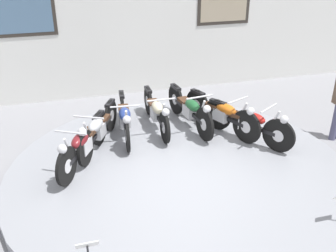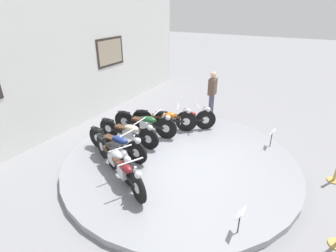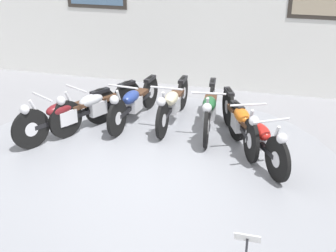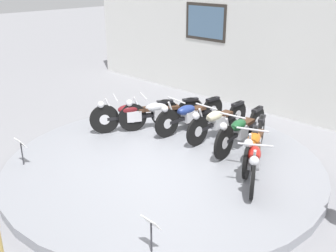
# 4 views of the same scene
# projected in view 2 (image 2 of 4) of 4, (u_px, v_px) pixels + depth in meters

# --- Properties ---
(ground_plane) EXTENTS (60.00, 60.00, 0.00)m
(ground_plane) POSITION_uv_depth(u_px,v_px,m) (180.00, 163.00, 6.74)
(ground_plane) COLOR gray
(display_platform) EXTENTS (5.82, 5.82, 0.16)m
(display_platform) POSITION_uv_depth(u_px,v_px,m) (180.00, 160.00, 6.71)
(display_platform) COLOR gray
(display_platform) RESTS_ON ground_plane
(back_wall) EXTENTS (14.00, 0.22, 3.87)m
(back_wall) POSITION_uv_depth(u_px,v_px,m) (55.00, 71.00, 7.69)
(back_wall) COLOR silver
(back_wall) RESTS_ON ground_plane
(motorcycle_maroon) EXTENTS (1.01, 1.77, 0.79)m
(motorcycle_maroon) POSITION_uv_depth(u_px,v_px,m) (124.00, 169.00, 5.54)
(motorcycle_maroon) COLOR black
(motorcycle_maroon) RESTS_ON display_platform
(motorcycle_silver) EXTENTS (0.93, 1.79, 0.79)m
(motorcycle_silver) POSITION_uv_depth(u_px,v_px,m) (114.00, 156.00, 6.01)
(motorcycle_silver) COLOR black
(motorcycle_silver) RESTS_ON display_platform
(motorcycle_blue) EXTENTS (0.54, 1.96, 0.78)m
(motorcycle_blue) POSITION_uv_depth(u_px,v_px,m) (117.00, 143.00, 6.61)
(motorcycle_blue) COLOR black
(motorcycle_blue) RESTS_ON display_platform
(motorcycle_cream) EXTENTS (0.54, 1.96, 0.78)m
(motorcycle_cream) POSITION_uv_depth(u_px,v_px,m) (129.00, 131.00, 7.19)
(motorcycle_cream) COLOR black
(motorcycle_cream) RESTS_ON display_platform
(motorcycle_green) EXTENTS (0.54, 2.00, 0.80)m
(motorcycle_green) POSITION_uv_depth(u_px,v_px,m) (146.00, 123.00, 7.66)
(motorcycle_green) COLOR black
(motorcycle_green) RESTS_ON display_platform
(motorcycle_orange) EXTENTS (0.83, 1.86, 0.80)m
(motorcycle_orange) POSITION_uv_depth(u_px,v_px,m) (165.00, 119.00, 7.95)
(motorcycle_orange) COLOR black
(motorcycle_orange) RESTS_ON display_platform
(motorcycle_red) EXTENTS (1.09, 1.71, 0.79)m
(motorcycle_red) POSITION_uv_depth(u_px,v_px,m) (185.00, 118.00, 7.99)
(motorcycle_red) COLOR black
(motorcycle_red) RESTS_ON display_platform
(info_placard_front_left) EXTENTS (0.26, 0.11, 0.51)m
(info_placard_front_left) POSITION_uv_depth(u_px,v_px,m) (240.00, 216.00, 4.35)
(info_placard_front_left) COLOR #333338
(info_placard_front_left) RESTS_ON display_platform
(info_placard_front_centre) EXTENTS (0.26, 0.11, 0.51)m
(info_placard_front_centre) POSITION_uv_depth(u_px,v_px,m) (272.00, 134.00, 7.05)
(info_placard_front_centre) COLOR #333338
(info_placard_front_centre) RESTS_ON display_platform
(visitor_standing) EXTENTS (0.36, 0.22, 1.60)m
(visitor_standing) POSITION_uv_depth(u_px,v_px,m) (212.00, 91.00, 9.28)
(visitor_standing) COLOR #4C4C6B
(visitor_standing) RESTS_ON ground_plane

